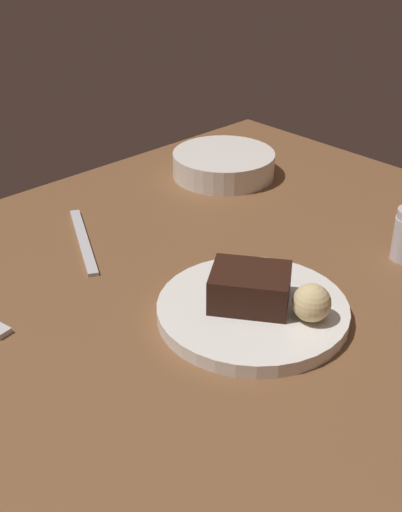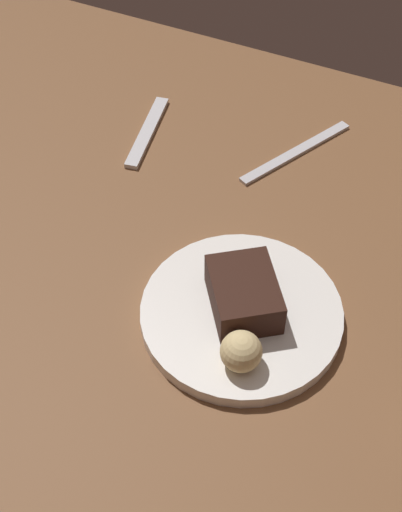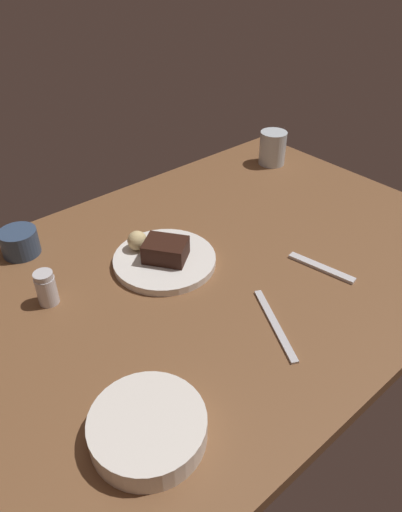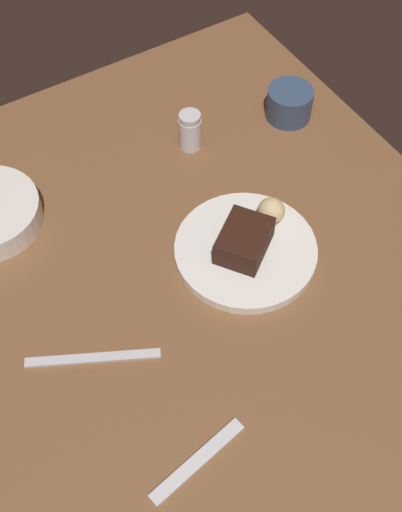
{
  "view_description": "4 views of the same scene",
  "coord_description": "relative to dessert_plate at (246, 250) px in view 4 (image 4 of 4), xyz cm",
  "views": [
    {
      "loc": [
        -39.4,
        -49.07,
        47.75
      ],
      "look_at": [
        7.45,
        0.6,
        8.26
      ],
      "focal_mm": 46.73,
      "sensor_mm": 36.0,
      "label": 1
    },
    {
      "loc": [
        23.86,
        -50.31,
        67.1
      ],
      "look_at": [
        1.89,
        -3.62,
        6.73
      ],
      "focal_mm": 49.85,
      "sensor_mm": 36.0,
      "label": 2
    },
    {
      "loc": [
        54.97,
        59.11,
        64.68
      ],
      "look_at": [
        4.29,
        0.23,
        7.07
      ],
      "focal_mm": 32.75,
      "sensor_mm": 36.0,
      "label": 3
    },
    {
      "loc": [
        -40.34,
        30.91,
        88.69
      ],
      "look_at": [
        8.34,
        1.08,
        8.39
      ],
      "focal_mm": 47.44,
      "sensor_mm": 36.0,
      "label": 4
    }
  ],
  "objects": [
    {
      "name": "chocolate_cake_slice",
      "position": [
        -0.06,
        0.5,
        2.96
      ],
      "size": [
        10.77,
        11.22,
        4.24
      ],
      "primitive_type": "cube",
      "rotation": [
        0.0,
        0.0,
        5.34
      ],
      "color": "black",
      "rests_on": "dessert_plate"
    },
    {
      "name": "butter_knife",
      "position": [
        -4.01,
        28.34,
        -0.59
      ],
      "size": [
        9.82,
        17.59,
        0.5
      ],
      "primitive_type": "cube",
      "rotation": [
        0.0,
        0.0,
        4.24
      ],
      "color": "silver",
      "rests_on": "dining_table"
    },
    {
      "name": "dessert_plate",
      "position": [
        0.0,
        0.0,
        0.0
      ],
      "size": [
        22.18,
        22.18,
        1.67
      ],
      "primitive_type": "cylinder",
      "color": "white",
      "rests_on": "dining_table"
    },
    {
      "name": "dessert_spoon",
      "position": [
        -24.16,
        23.45,
        -0.49
      ],
      "size": [
        4.56,
        15.07,
        0.7
      ],
      "primitive_type": "cube",
      "rotation": [
        0.0,
        0.0,
        4.9
      ],
      "color": "silver",
      "rests_on": "dining_table"
    },
    {
      "name": "salt_shaker",
      "position": [
        24.65,
        -4.77,
        2.7
      ],
      "size": [
        3.91,
        3.91,
        7.18
      ],
      "color": "silver",
      "rests_on": "dining_table"
    },
    {
      "name": "dining_table",
      "position": [
        -8.4,
        7.07,
        -2.34
      ],
      "size": [
        120.0,
        84.0,
        3.0
      ],
      "primitive_type": "cube",
      "color": "brown",
      "rests_on": "ground"
    },
    {
      "name": "coffee_cup",
      "position": [
        21.85,
        -23.88,
        2.05
      ],
      "size": [
        8.21,
        8.21,
        5.78
      ],
      "primitive_type": "cylinder",
      "color": "#334766",
      "rests_on": "dining_table"
    },
    {
      "name": "bread_roll",
      "position": [
        2.53,
        -6.3,
        3.0
      ],
      "size": [
        4.33,
        4.33,
        4.33
      ],
      "primitive_type": "sphere",
      "color": "#DBC184",
      "rests_on": "dessert_plate"
    }
  ]
}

